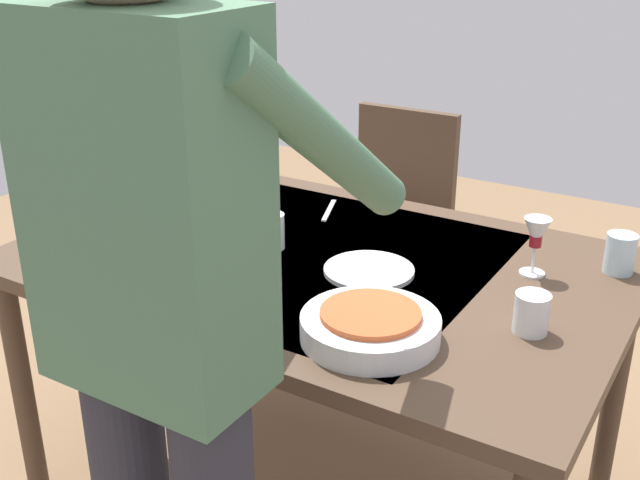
% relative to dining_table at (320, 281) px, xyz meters
% --- Properties ---
extents(dining_table, '(1.57, 1.04, 0.75)m').
position_rel_dining_table_xyz_m(dining_table, '(0.00, 0.00, 0.00)').
color(dining_table, '#4C3828').
rests_on(dining_table, ground_plane).
extents(chair_near, '(0.40, 0.40, 0.91)m').
position_rel_dining_table_xyz_m(chair_near, '(0.22, -0.90, -0.15)').
color(chair_near, '#352114').
rests_on(chair_near, ground_plane).
extents(person_server, '(0.42, 0.61, 1.69)m').
position_rel_dining_table_xyz_m(person_server, '(-0.18, 0.78, 0.28)').
color(person_server, '#2D2D38').
rests_on(person_server, ground_plane).
extents(wine_bottle, '(0.07, 0.07, 0.30)m').
position_rel_dining_table_xyz_m(wine_bottle, '(0.57, 0.31, 0.18)').
color(wine_bottle, black).
rests_on(wine_bottle, dining_table).
extents(wine_glass_left, '(0.07, 0.07, 0.15)m').
position_rel_dining_table_xyz_m(wine_glass_left, '(-0.51, -0.19, 0.17)').
color(wine_glass_left, white).
rests_on(wine_glass_left, dining_table).
extents(water_cup_near_left, '(0.08, 0.08, 0.10)m').
position_rel_dining_table_xyz_m(water_cup_near_left, '(-0.69, -0.32, 0.12)').
color(water_cup_near_left, silver).
rests_on(water_cup_near_left, dining_table).
extents(water_cup_near_right, '(0.07, 0.07, 0.10)m').
position_rel_dining_table_xyz_m(water_cup_near_right, '(0.15, 0.01, 0.12)').
color(water_cup_near_right, silver).
rests_on(water_cup_near_right, dining_table).
extents(water_cup_far_left, '(0.08, 0.08, 0.09)m').
position_rel_dining_table_xyz_m(water_cup_far_left, '(-0.60, 0.10, 0.11)').
color(water_cup_far_left, silver).
rests_on(water_cup_far_left, dining_table).
extents(serving_bowl_pasta, '(0.30, 0.30, 0.07)m').
position_rel_dining_table_xyz_m(serving_bowl_pasta, '(-0.31, 0.31, 0.10)').
color(serving_bowl_pasta, silver).
rests_on(serving_bowl_pasta, dining_table).
extents(dinner_plate_near, '(0.23, 0.23, 0.01)m').
position_rel_dining_table_xyz_m(dinner_plate_near, '(0.52, -0.09, 0.07)').
color(dinner_plate_near, silver).
rests_on(dinner_plate_near, dining_table).
extents(dinner_plate_far, '(0.23, 0.23, 0.01)m').
position_rel_dining_table_xyz_m(dinner_plate_far, '(-0.15, 0.02, 0.07)').
color(dinner_plate_far, silver).
rests_on(dinner_plate_far, dining_table).
extents(table_fork, '(0.08, 0.17, 0.00)m').
position_rel_dining_table_xyz_m(table_fork, '(0.16, -0.31, 0.07)').
color(table_fork, silver).
rests_on(table_fork, dining_table).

